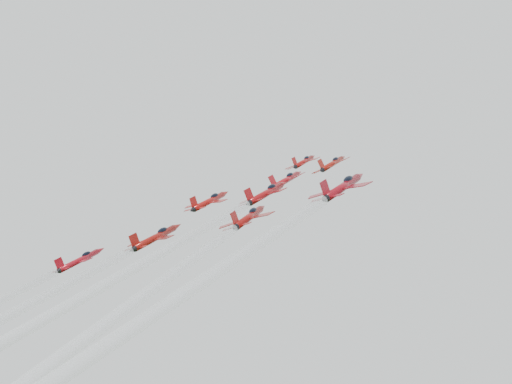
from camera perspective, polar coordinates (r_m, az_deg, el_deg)
The scene contains 7 objects.
jet_lead at distance 160.64m, azimuth 3.88°, elevation 2.46°, with size 8.89×10.90×8.42m.
jet_row2_left at distance 147.99m, azimuth -3.74°, elevation -0.70°, with size 10.37×12.72×9.82m.
jet_row2_center at distance 137.46m, azimuth 2.45°, elevation 0.99°, with size 9.71×11.91×9.20m.
jet_row2_right at distance 138.48m, azimuth 6.15°, elevation 2.30°, with size 8.61×10.56×8.16m.
jet_center at distance 88.13m, azimuth -13.23°, elevation -8.60°, with size 10.34×90.51×69.11m.
jet_rear_right at distance 72.77m, azimuth -16.98°, elevation -12.33°, with size 9.36×81.99×62.61m.
jet_rear_farright at distance 62.70m, azimuth -8.71°, elevation -11.40°, with size 10.47×91.73×70.04m.
Camera 1 is at (65.05, -97.90, 101.51)m, focal length 50.00 mm.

